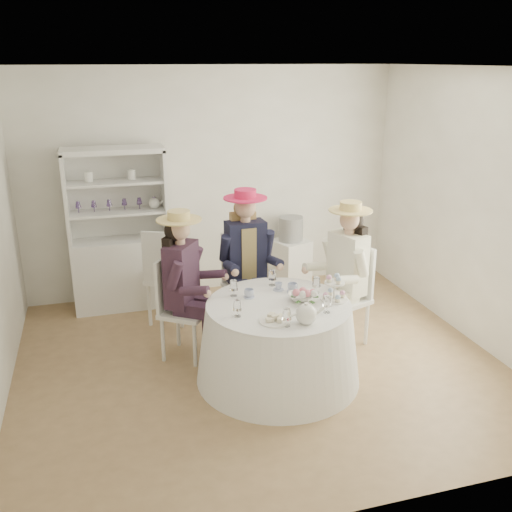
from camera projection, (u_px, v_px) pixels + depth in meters
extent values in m
plane|color=olive|center=(259.00, 362.00, 5.47)|extent=(4.50, 4.50, 0.00)
plane|color=white|center=(259.00, 67.00, 4.59)|extent=(4.50, 4.50, 0.00)
plane|color=silver|center=(212.00, 183.00, 6.85)|extent=(4.50, 0.00, 4.50)
plane|color=silver|center=(359.00, 323.00, 3.21)|extent=(4.50, 0.00, 4.50)
plane|color=silver|center=(478.00, 210.00, 5.62)|extent=(0.00, 4.50, 4.50)
cone|color=white|center=(278.00, 342.00, 5.10)|extent=(1.48, 1.48, 0.71)
cylinder|color=white|center=(279.00, 305.00, 4.98)|extent=(1.28, 1.28, 0.02)
cube|color=silver|center=(123.00, 273.00, 6.60)|extent=(1.17, 0.72, 0.82)
cube|color=silver|center=(115.00, 192.00, 6.47)|extent=(1.06, 0.36, 1.01)
cube|color=silver|center=(112.00, 150.00, 6.13)|extent=(1.17, 0.72, 0.05)
cube|color=silver|center=(66.00, 199.00, 6.16)|extent=(0.16, 0.40, 1.01)
cube|color=silver|center=(164.00, 193.00, 6.44)|extent=(0.16, 0.40, 1.01)
cube|color=silver|center=(117.00, 212.00, 6.36)|extent=(1.09, 0.65, 0.03)
cube|color=silver|center=(115.00, 182.00, 6.25)|extent=(1.09, 0.65, 0.03)
sphere|color=white|center=(154.00, 203.00, 6.44)|extent=(0.13, 0.13, 0.13)
cube|color=silver|center=(290.00, 264.00, 7.19)|extent=(0.52, 0.52, 0.62)
cylinder|color=black|center=(291.00, 229.00, 7.04)|extent=(0.31, 0.31, 0.30)
cube|color=silver|center=(185.00, 312.00, 5.45)|extent=(0.58, 0.58, 0.04)
cylinder|color=silver|center=(195.00, 345.00, 5.33)|extent=(0.04, 0.04, 0.46)
cylinder|color=silver|center=(209.00, 329.00, 5.63)|extent=(0.04, 0.04, 0.46)
cylinder|color=silver|center=(163.00, 339.00, 5.43)|extent=(0.04, 0.04, 0.46)
cylinder|color=silver|center=(178.00, 325.00, 5.73)|extent=(0.04, 0.04, 0.46)
cube|color=silver|center=(166.00, 282.00, 5.42)|extent=(0.25, 0.34, 0.52)
cube|color=black|center=(181.00, 274.00, 5.33)|extent=(0.38, 0.43, 0.60)
cube|color=black|center=(193.00, 310.00, 5.30)|extent=(0.37, 0.31, 0.12)
cylinder|color=black|center=(208.00, 342.00, 5.36)|extent=(0.10, 0.10, 0.48)
cylinder|color=black|center=(175.00, 275.00, 5.10)|extent=(0.20, 0.18, 0.29)
cube|color=black|center=(201.00, 302.00, 5.47)|extent=(0.37, 0.31, 0.12)
cylinder|color=black|center=(216.00, 333.00, 5.53)|extent=(0.10, 0.10, 0.48)
cylinder|color=black|center=(195.00, 260.00, 5.49)|extent=(0.20, 0.18, 0.29)
cylinder|color=#D8A889|center=(180.00, 241.00, 5.23)|extent=(0.09, 0.09, 0.08)
sphere|color=#D8A889|center=(179.00, 230.00, 5.19)|extent=(0.20, 0.20, 0.20)
sphere|color=black|center=(175.00, 231.00, 5.21)|extent=(0.20, 0.20, 0.20)
cube|color=black|center=(173.00, 256.00, 5.30)|extent=(0.21, 0.25, 0.39)
cylinder|color=#D7B969|center=(179.00, 220.00, 5.16)|extent=(0.42, 0.42, 0.01)
cylinder|color=#D7B969|center=(179.00, 215.00, 5.15)|extent=(0.21, 0.21, 0.08)
cube|color=silver|center=(246.00, 289.00, 5.93)|extent=(0.46, 0.46, 0.04)
cylinder|color=silver|center=(236.00, 320.00, 5.80)|extent=(0.04, 0.04, 0.48)
cylinder|color=silver|center=(268.00, 315.00, 5.91)|extent=(0.04, 0.04, 0.48)
cylinder|color=silver|center=(226.00, 307.00, 6.11)|extent=(0.04, 0.04, 0.48)
cylinder|color=silver|center=(257.00, 303.00, 6.22)|extent=(0.04, 0.04, 0.48)
cube|color=silver|center=(240.00, 256.00, 6.01)|extent=(0.42, 0.06, 0.55)
cube|color=black|center=(246.00, 251.00, 5.82)|extent=(0.41, 0.24, 0.64)
cube|color=tan|center=(246.00, 251.00, 5.82)|extent=(0.17, 0.25, 0.55)
cube|color=black|center=(241.00, 287.00, 5.75)|extent=(0.16, 0.38, 0.13)
cylinder|color=black|center=(246.00, 323.00, 5.72)|extent=(0.11, 0.11, 0.50)
cylinder|color=black|center=(225.00, 248.00, 5.68)|extent=(0.11, 0.20, 0.30)
cube|color=black|center=(260.00, 284.00, 5.81)|extent=(0.16, 0.38, 0.13)
cylinder|color=black|center=(265.00, 320.00, 5.78)|extent=(0.11, 0.11, 0.50)
cylinder|color=black|center=(268.00, 243.00, 5.82)|extent=(0.11, 0.20, 0.30)
cylinder|color=#D8A889|center=(245.00, 219.00, 5.70)|extent=(0.10, 0.10, 0.09)
sphere|color=#D8A889|center=(245.00, 208.00, 5.66)|extent=(0.21, 0.21, 0.21)
sphere|color=tan|center=(244.00, 208.00, 5.71)|extent=(0.21, 0.21, 0.21)
cube|color=tan|center=(243.00, 232.00, 5.83)|extent=(0.27, 0.10, 0.42)
cylinder|color=#DE2152|center=(245.00, 198.00, 5.63)|extent=(0.44, 0.44, 0.01)
cylinder|color=#DE2152|center=(245.00, 194.00, 5.62)|extent=(0.22, 0.22, 0.09)
cube|color=silver|center=(344.00, 300.00, 5.71)|extent=(0.54, 0.54, 0.04)
cylinder|color=silver|center=(319.00, 320.00, 5.83)|extent=(0.04, 0.04, 0.46)
cylinder|color=silver|center=(342.00, 332.00, 5.57)|extent=(0.04, 0.04, 0.46)
cylinder|color=silver|center=(343.00, 312.00, 6.01)|extent=(0.04, 0.04, 0.46)
cylinder|color=silver|center=(367.00, 323.00, 5.75)|extent=(0.04, 0.04, 0.46)
cube|color=silver|center=(359.00, 270.00, 5.72)|extent=(0.17, 0.39, 0.52)
cube|color=white|center=(348.00, 263.00, 5.60)|extent=(0.33, 0.43, 0.61)
cube|color=white|center=(329.00, 292.00, 5.69)|extent=(0.38, 0.25, 0.13)
cylinder|color=white|center=(317.00, 324.00, 5.71)|extent=(0.10, 0.10, 0.48)
cylinder|color=white|center=(330.00, 251.00, 5.71)|extent=(0.20, 0.15, 0.29)
cube|color=white|center=(342.00, 298.00, 5.54)|extent=(0.38, 0.25, 0.13)
cylinder|color=white|center=(329.00, 331.00, 5.56)|extent=(0.10, 0.10, 0.48)
cylinder|color=white|center=(361.00, 263.00, 5.38)|extent=(0.20, 0.15, 0.29)
cylinder|color=#D8A889|center=(349.00, 231.00, 5.49)|extent=(0.09, 0.09, 0.08)
sphere|color=#D8A889|center=(350.00, 220.00, 5.45)|extent=(0.20, 0.20, 0.20)
sphere|color=black|center=(353.00, 221.00, 5.48)|extent=(0.20, 0.20, 0.20)
cube|color=black|center=(355.00, 244.00, 5.58)|extent=(0.16, 0.27, 0.40)
cylinder|color=#D7B969|center=(351.00, 210.00, 5.42)|extent=(0.42, 0.42, 0.01)
cylinder|color=#D7B969|center=(351.00, 206.00, 5.41)|extent=(0.21, 0.21, 0.08)
cube|color=silver|center=(169.00, 277.00, 6.22)|extent=(0.59, 0.59, 0.04)
cylinder|color=silver|center=(190.00, 294.00, 6.45)|extent=(0.04, 0.04, 0.49)
cylinder|color=silver|center=(159.00, 292.00, 6.50)|extent=(0.04, 0.04, 0.49)
cylinder|color=silver|center=(181.00, 306.00, 6.12)|extent=(0.04, 0.04, 0.49)
cylinder|color=silver|center=(149.00, 305.00, 6.16)|extent=(0.04, 0.04, 0.49)
cube|color=silver|center=(162.00, 258.00, 5.94)|extent=(0.40, 0.20, 0.56)
imported|color=white|center=(249.00, 294.00, 5.10)|extent=(0.10, 0.10, 0.07)
imported|color=white|center=(278.00, 287.00, 5.26)|extent=(0.08, 0.08, 0.07)
imported|color=white|center=(293.00, 288.00, 5.23)|extent=(0.11, 0.11, 0.07)
imported|color=white|center=(300.00, 298.00, 5.04)|extent=(0.25, 0.25, 0.05)
sphere|color=#E07084|center=(311.00, 294.00, 4.98)|extent=(0.07, 0.07, 0.07)
sphere|color=white|center=(307.00, 292.00, 5.01)|extent=(0.07, 0.07, 0.07)
sphere|color=#E07084|center=(303.00, 292.00, 5.02)|extent=(0.07, 0.07, 0.07)
sphere|color=white|center=(299.00, 293.00, 4.99)|extent=(0.07, 0.07, 0.07)
sphere|color=#E07084|center=(299.00, 295.00, 4.95)|extent=(0.07, 0.07, 0.07)
sphere|color=white|center=(302.00, 296.00, 4.92)|extent=(0.07, 0.07, 0.07)
sphere|color=#E07084|center=(307.00, 297.00, 4.92)|extent=(0.07, 0.07, 0.07)
sphere|color=white|center=(311.00, 295.00, 4.94)|extent=(0.07, 0.07, 0.07)
sphere|color=white|center=(306.00, 314.00, 4.59)|extent=(0.18, 0.18, 0.18)
cylinder|color=white|center=(319.00, 312.00, 4.62)|extent=(0.10, 0.03, 0.08)
cylinder|color=white|center=(307.00, 304.00, 4.57)|extent=(0.04, 0.04, 0.02)
cylinder|color=white|center=(275.00, 321.00, 4.64)|extent=(0.26, 0.26, 0.01)
cube|color=beige|center=(270.00, 320.00, 4.61)|extent=(0.06, 0.04, 0.03)
cube|color=beige|center=(275.00, 317.00, 4.63)|extent=(0.07, 0.05, 0.03)
cube|color=beige|center=(280.00, 316.00, 4.67)|extent=(0.07, 0.06, 0.03)
cube|color=beige|center=(271.00, 315.00, 4.66)|extent=(0.07, 0.07, 0.03)
cube|color=beige|center=(280.00, 320.00, 4.61)|extent=(0.06, 0.07, 0.03)
cylinder|color=white|center=(334.00, 299.00, 5.06)|extent=(0.24, 0.24, 0.01)
cylinder|color=white|center=(334.00, 291.00, 5.04)|extent=(0.02, 0.02, 0.16)
cylinder|color=white|center=(335.00, 283.00, 5.01)|extent=(0.18, 0.18, 0.01)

